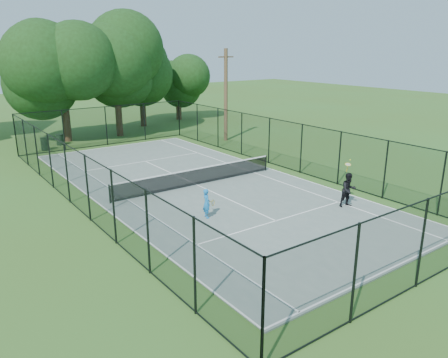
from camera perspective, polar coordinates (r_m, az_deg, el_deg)
ground at (r=24.09m, az=-3.53°, el=-0.91°), size 120.00×120.00×0.00m
tennis_court at (r=24.08m, az=-3.53°, el=-0.84°), size 11.00×24.00×0.06m
tennis_net at (r=23.92m, az=-3.56°, el=0.41°), size 10.08×0.08×0.95m
fence at (r=23.67m, az=-3.60°, el=2.55°), size 13.10×26.10×3.00m
tree_near_left at (r=37.10m, az=-20.45°, el=12.92°), size 6.79×6.79×8.85m
tree_near_mid at (r=38.18m, az=-13.95°, el=13.40°), size 6.63×6.63×8.67m
tree_near_right at (r=42.63m, az=-10.82°, el=13.90°), size 6.08×6.08×8.40m
tree_far_right at (r=46.26m, az=-6.03°, el=12.43°), size 4.67×4.67×6.18m
trash_bin_left at (r=34.89m, az=-22.38°, el=4.27°), size 0.58×0.58×0.97m
trash_bin_right at (r=36.37m, az=-20.65°, el=4.84°), size 0.58×0.58×0.86m
utility_pole at (r=35.37m, az=0.24°, el=10.94°), size 1.40×0.30×7.25m
player_blue at (r=19.32m, az=-2.29°, el=-3.18°), size 0.79×0.54×1.33m
player_black at (r=21.41m, az=15.96°, el=-1.36°), size 1.05×0.91×2.14m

